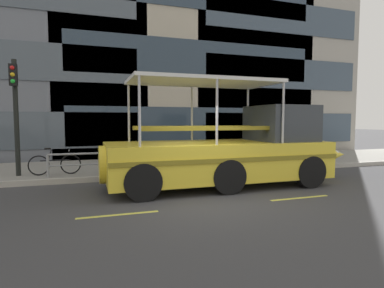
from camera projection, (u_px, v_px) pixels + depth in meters
The scene contains 10 objects.
ground_plane at pixel (204, 196), 8.67m from camera, with size 120.00×120.00×0.00m, color #3D3D3F.
sidewalk at pixel (160, 166), 13.96m from camera, with size 32.00×4.80×0.18m, color gray.
curb_edge at pixel (174, 175), 11.60m from camera, with size 32.00×0.18×0.18m, color #B2ADA3.
lane_centreline at pixel (218, 206), 7.72m from camera, with size 25.80×0.12×0.01m.
curb_guardrail at pixel (193, 156), 12.14m from camera, with size 10.39×0.09×0.80m.
traffic_light_pole at pixel (15, 106), 10.65m from camera, with size 0.24×0.46×3.98m.
parking_sign at pixel (296, 125), 13.87m from camera, with size 0.60×0.12×2.55m.
leaned_bicycle at pixel (55, 164), 11.06m from camera, with size 1.74×0.46×0.96m.
duck_tour_boat at pixel (233, 152), 10.14m from camera, with size 8.70×2.57×3.33m.
pedestrian_near_bow at pixel (266, 140), 14.11m from camera, with size 0.34×0.43×1.75m.
Camera 1 is at (-3.00, -7.99, 2.09)m, focal length 29.37 mm.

